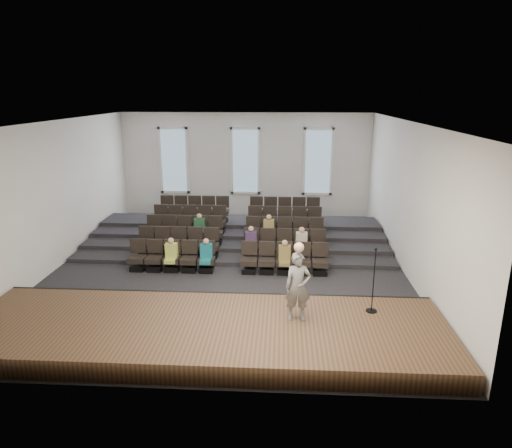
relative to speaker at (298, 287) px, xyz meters
The scene contains 14 objects.
ground 5.42m from the speaker, 115.18° to the left, with size 14.00×14.00×0.00m, color black.
ceiling 6.39m from the speaker, 115.18° to the left, with size 12.00×14.00×0.02m, color white.
wall_back 12.03m from the speaker, 100.74° to the left, with size 12.00×0.04×5.00m, color white.
wall_front 3.38m from the speaker, 134.49° to the right, with size 12.00×0.04×5.00m, color white.
wall_left 9.59m from the speaker, 150.09° to the left, with size 0.04×14.00×5.00m, color white.
wall_right 6.18m from the speaker, 51.42° to the left, with size 0.04×14.00×5.00m, color white.
stage 2.52m from the speaker, behind, with size 11.80×3.60×0.50m, color #513B23.
stage_lip 2.87m from the speaker, 147.57° to the left, with size 11.80×0.06×0.52m, color black.
risers 8.31m from the speaker, 105.74° to the left, with size 11.80×4.80×0.60m.
seating_rows 6.71m from the speaker, 109.54° to the left, with size 6.80×4.70×1.67m.
windows 11.99m from the speaker, 100.80° to the left, with size 8.44×0.10×3.24m.
audience 5.41m from the speaker, 110.33° to the left, with size 4.85×2.64×1.10m.
speaker is the anchor object (origin of this frame).
mic_stand 2.03m from the speaker, 15.41° to the left, with size 0.29×0.29×1.72m.
Camera 1 is at (1.82, -15.01, 5.93)m, focal length 32.00 mm.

